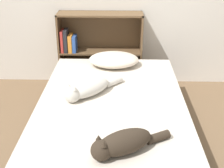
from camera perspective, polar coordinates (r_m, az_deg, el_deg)
name	(u,v)px	position (r m, az deg, el deg)	size (l,w,h in m)	color
ground_plane	(111,146)	(2.74, -0.09, -11.28)	(8.00, 8.00, 0.00)	brown
bed	(111,126)	(2.62, -0.10, -7.65)	(1.23, 2.04, 0.42)	#333338
pillow	(114,60)	(3.21, 0.37, 4.48)	(0.51, 0.38, 0.13)	beige
cat_light	(87,89)	(2.61, -4.50, -0.88)	(0.49, 0.50, 0.15)	beige
cat_dark	(122,143)	(1.94, 1.79, -10.78)	(0.51, 0.35, 0.15)	#33281E
bookshelf	(97,49)	(3.64, -2.71, 6.46)	(0.94, 0.26, 0.87)	brown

